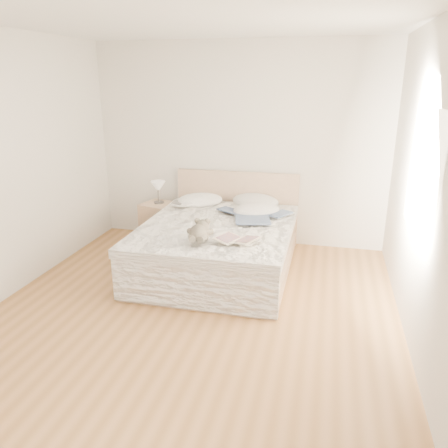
{
  "coord_description": "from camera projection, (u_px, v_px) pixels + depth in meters",
  "views": [
    {
      "loc": [
        1.22,
        -3.58,
        2.21
      ],
      "look_at": [
        0.09,
        1.05,
        0.62
      ],
      "focal_mm": 35.0,
      "sensor_mm": 36.0,
      "label": 1
    }
  ],
  "objects": [
    {
      "name": "nightstand",
      "position": [
        160.0,
        223.0,
        6.15
      ],
      "size": [
        0.54,
        0.51,
        0.56
      ],
      "primitive_type": "cube",
      "rotation": [
        0.0,
        0.0,
        -0.29
      ],
      "color": "tan",
      "rests_on": "floor"
    },
    {
      "name": "teddy_bear",
      "position": [
        198.0,
        239.0,
        4.48
      ],
      "size": [
        0.29,
        0.38,
        0.18
      ],
      "primitive_type": null,
      "rotation": [
        0.0,
        0.0,
        0.14
      ],
      "color": "#554F43",
      "rests_on": "bed"
    },
    {
      "name": "ceiling",
      "position": [
        181.0,
        13.0,
        3.42
      ],
      "size": [
        4.0,
        4.5,
        0.0
      ],
      "primitive_type": "cube",
      "color": "silver",
      "rests_on": "ground"
    },
    {
      "name": "pillow_left",
      "position": [
        200.0,
        200.0,
        5.93
      ],
      "size": [
        0.75,
        0.67,
        0.19
      ],
      "primitive_type": "ellipsoid",
      "rotation": [
        0.0,
        0.0,
        0.47
      ],
      "color": "white",
      "rests_on": "bed"
    },
    {
      "name": "window",
      "position": [
        423.0,
        174.0,
        3.64
      ],
      "size": [
        0.02,
        1.3,
        1.1
      ],
      "primitive_type": "cube",
      "color": "white",
      "rests_on": "wall_right"
    },
    {
      "name": "photo_book",
      "position": [
        183.0,
        204.0,
        5.78
      ],
      "size": [
        0.34,
        0.24,
        0.02
      ],
      "primitive_type": "cube",
      "rotation": [
        0.0,
        0.0,
        0.04
      ],
      "color": "white",
      "rests_on": "bed"
    },
    {
      "name": "pillow_right",
      "position": [
        257.0,
        210.0,
        5.49
      ],
      "size": [
        0.73,
        0.67,
        0.18
      ],
      "primitive_type": "ellipsoid",
      "rotation": [
        0.0,
        0.0,
        0.53
      ],
      "color": "white",
      "rests_on": "bed"
    },
    {
      "name": "wall_back",
      "position": [
        238.0,
        145.0,
        5.92
      ],
      "size": [
        4.0,
        0.02,
        2.7
      ],
      "primitive_type": "cube",
      "color": "silver",
      "rests_on": "ground"
    },
    {
      "name": "bed",
      "position": [
        219.0,
        244.0,
        5.27
      ],
      "size": [
        1.72,
        2.14,
        1.0
      ],
      "color": "tan",
      "rests_on": "floor"
    },
    {
      "name": "pillow_middle",
      "position": [
        255.0,
        201.0,
        5.88
      ],
      "size": [
        0.74,
        0.6,
        0.19
      ],
      "primitive_type": "ellipsoid",
      "rotation": [
        0.0,
        0.0,
        -0.25
      ],
      "color": "silver",
      "rests_on": "bed"
    },
    {
      "name": "childrens_book",
      "position": [
        238.0,
        240.0,
        4.5
      ],
      "size": [
        0.48,
        0.42,
        0.03
      ],
      "primitive_type": "cube",
      "rotation": [
        0.0,
        0.0,
        -0.42
      ],
      "color": "#F8E5C5",
      "rests_on": "bed"
    },
    {
      "name": "floor",
      "position": [
        190.0,
        316.0,
        4.27
      ],
      "size": [
        4.0,
        4.5,
        0.0
      ],
      "primitive_type": "cube",
      "color": "brown",
      "rests_on": "ground"
    },
    {
      "name": "wall_right",
      "position": [
        430.0,
        195.0,
        3.39
      ],
      "size": [
        0.02,
        4.5,
        2.7
      ],
      "primitive_type": "cube",
      "color": "silver",
      "rests_on": "ground"
    },
    {
      "name": "wall_front",
      "position": [
        10.0,
        301.0,
        1.77
      ],
      "size": [
        4.0,
        0.02,
        2.7
      ],
      "primitive_type": "cube",
      "color": "silver",
      "rests_on": "ground"
    },
    {
      "name": "table_lamp",
      "position": [
        158.0,
        188.0,
        6.02
      ],
      "size": [
        0.25,
        0.25,
        0.31
      ],
      "color": "#494440",
      "rests_on": "nightstand"
    },
    {
      "name": "blouse",
      "position": [
        252.0,
        217.0,
        5.26
      ],
      "size": [
        0.78,
        0.82,
        0.03
      ],
      "primitive_type": null,
      "rotation": [
        0.0,
        0.0,
        0.24
      ],
      "color": "#354461",
      "rests_on": "bed"
    }
  ]
}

